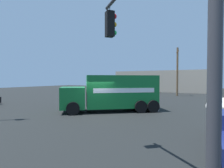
{
  "coord_description": "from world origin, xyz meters",
  "views": [
    {
      "loc": [
        7.78,
        -11.45,
        2.69
      ],
      "look_at": [
        0.58,
        1.34,
        2.3
      ],
      "focal_mm": 28.31,
      "sensor_mm": 36.0,
      "label": 1
    }
  ],
  "objects": [
    {
      "name": "ground_plane",
      "position": [
        0.0,
        0.0,
        0.0
      ],
      "size": [
        100.0,
        100.0,
        0.0
      ],
      "primitive_type": "plane",
      "color": "black"
    },
    {
      "name": "delivery_truck",
      "position": [
        0.57,
        1.61,
        1.56
      ],
      "size": [
        7.72,
        6.96,
        3.01
      ],
      "color": "#146B2D",
      "rests_on": "ground"
    },
    {
      "name": "traffic_light_secondary",
      "position": [
        6.6,
        -7.45,
        3.83
      ],
      "size": [
        3.82,
        3.22,
        5.75
      ],
      "color": "#38383D",
      "rests_on": "ground"
    },
    {
      "name": "utility_pole",
      "position": [
        2.97,
        18.73,
        4.05
      ],
      "size": [
        0.78,
        2.13,
        7.83
      ],
      "color": "brown",
      "rests_on": "ground"
    },
    {
      "name": "building_backdrop",
      "position": [
        -2.48,
        28.68,
        2.27
      ],
      "size": [
        19.34,
        6.0,
        4.54
      ],
      "primitive_type": "cube",
      "color": "gray",
      "rests_on": "ground"
    }
  ]
}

